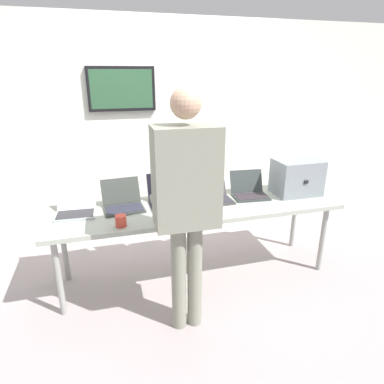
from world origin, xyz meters
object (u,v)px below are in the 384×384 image
at_px(laptop_station_3, 210,195).
at_px(coffee_mug, 121,221).
at_px(laptop_station_0, 76,207).
at_px(laptop_station_1, 123,202).
at_px(person, 186,194).
at_px(equipment_box, 297,177).
at_px(workbench, 197,211).
at_px(laptop_station_4, 249,191).
at_px(laptop_station_2, 167,197).

distance_m(laptop_station_3, coffee_mug, 0.92).
relative_size(laptop_station_0, laptop_station_3, 0.92).
height_order(laptop_station_1, person, person).
bearing_deg(equipment_box, workbench, -177.90).
xyz_separation_m(workbench, person, (-0.26, -0.62, 0.41)).
bearing_deg(equipment_box, laptop_station_3, 175.85).
bearing_deg(coffee_mug, laptop_station_4, 15.64).
bearing_deg(laptop_station_2, laptop_station_0, -178.86).
height_order(laptop_station_2, laptop_station_3, laptop_station_2).
relative_size(laptop_station_2, person, 0.19).
bearing_deg(workbench, laptop_station_0, 173.60).
xyz_separation_m(laptop_station_1, laptop_station_3, (0.81, -0.02, -0.00)).
bearing_deg(laptop_station_3, laptop_station_4, -0.01).
distance_m(workbench, equipment_box, 1.06).
height_order(workbench, equipment_box, equipment_box).
distance_m(laptop_station_3, laptop_station_4, 0.40).
height_order(equipment_box, laptop_station_4, equipment_box).
relative_size(equipment_box, laptop_station_3, 1.15).
xyz_separation_m(laptop_station_3, laptop_station_4, (0.40, -0.00, 0.00)).
height_order(laptop_station_0, coffee_mug, laptop_station_0).
bearing_deg(laptop_station_3, laptop_station_0, 179.26).
bearing_deg(person, laptop_station_1, 117.45).
distance_m(laptop_station_1, coffee_mug, 0.38).
distance_m(laptop_station_0, laptop_station_2, 0.80).
relative_size(equipment_box, laptop_station_0, 1.24).
distance_m(workbench, laptop_station_4, 0.58).
height_order(laptop_station_1, laptop_station_3, laptop_station_1).
relative_size(equipment_box, laptop_station_4, 1.25).
bearing_deg(coffee_mug, laptop_station_1, 82.97).
height_order(workbench, person, person).
bearing_deg(laptop_station_3, person, -120.12).
relative_size(laptop_station_3, person, 0.21).
xyz_separation_m(workbench, laptop_station_4, (0.56, 0.10, 0.10)).
relative_size(laptop_station_1, laptop_station_2, 1.07).
distance_m(equipment_box, laptop_station_4, 0.49).
xyz_separation_m(equipment_box, laptop_station_4, (-0.47, 0.06, -0.12)).
bearing_deg(laptop_station_4, equipment_box, -7.65).
xyz_separation_m(laptop_station_3, person, (-0.42, -0.72, 0.31)).
xyz_separation_m(laptop_station_1, laptop_station_2, (0.40, 0.01, 0.00)).
bearing_deg(coffee_mug, laptop_station_2, 40.42).
distance_m(person, coffee_mug, 0.65).
relative_size(workbench, laptop_station_0, 7.38).
relative_size(laptop_station_2, laptop_station_4, 0.97).
bearing_deg(laptop_station_0, coffee_mug, -46.17).
distance_m(laptop_station_2, person, 0.81).
bearing_deg(person, laptop_station_4, 41.30).
bearing_deg(laptop_station_4, laptop_station_3, 179.99).
bearing_deg(equipment_box, laptop_station_0, 177.82).
bearing_deg(person, laptop_station_0, 136.72).
height_order(equipment_box, laptop_station_1, equipment_box).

